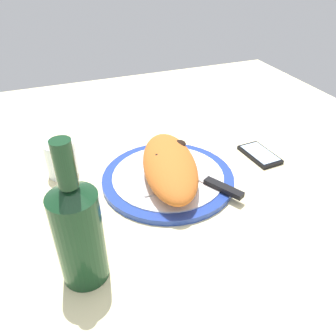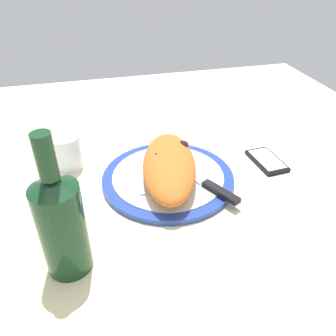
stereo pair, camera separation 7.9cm
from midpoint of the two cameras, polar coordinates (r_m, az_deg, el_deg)
name	(u,v)px [view 1 (the left image)]	position (r cm, az deg, el deg)	size (l,w,h in cm)	color
ground_plane	(168,186)	(82.24, -2.76, -3.08)	(150.00, 150.00, 3.00)	beige
plate	(168,178)	(80.87, -2.80, -1.78)	(31.24, 31.24, 1.68)	#233D99
calzone	(172,165)	(77.79, -2.31, 0.39)	(30.09, 17.97, 6.61)	#C16023
fork	(143,180)	(78.89, -7.14, -2.12)	(15.45, 2.67, 0.40)	silver
knife	(212,183)	(77.15, 4.44, -2.61)	(21.11, 12.55, 1.20)	silver
smartphone	(260,154)	(92.26, 12.79, 2.15)	(11.92, 7.25, 1.16)	black
water_glass	(62,161)	(86.75, -19.95, 1.10)	(7.25, 7.25, 8.62)	silver
wine_bottle	(78,231)	(56.86, -18.79, -10.12)	(7.80, 7.80, 26.53)	#14381E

